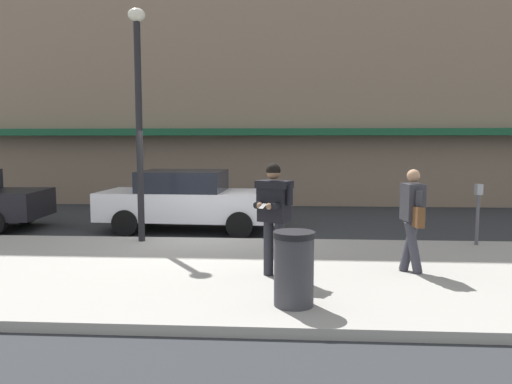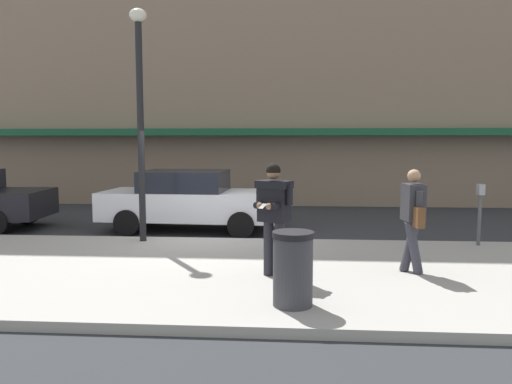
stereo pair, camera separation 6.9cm
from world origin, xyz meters
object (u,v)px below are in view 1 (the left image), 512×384
at_px(parked_sedan_mid, 189,200).
at_px(man_texting_on_phone, 274,207).
at_px(pedestrian_with_bag, 413,214).
at_px(trash_bin, 294,268).
at_px(parking_meter, 478,205).
at_px(street_lamp_post, 139,100).

relative_size(parked_sedan_mid, man_texting_on_phone, 2.54).
bearing_deg(pedestrian_with_bag, man_texting_on_phone, -170.77).
xyz_separation_m(man_texting_on_phone, trash_bin, (0.30, -1.41, -0.62)).
relative_size(man_texting_on_phone, trash_bin, 1.84).
xyz_separation_m(pedestrian_with_bag, trash_bin, (-1.94, -1.78, -0.47)).
distance_m(man_texting_on_phone, parking_meter, 4.94).
relative_size(street_lamp_post, parking_meter, 3.84).
height_order(pedestrian_with_bag, trash_bin, pedestrian_with_bag).
bearing_deg(parking_meter, trash_bin, -133.20).
height_order(man_texting_on_phone, trash_bin, man_texting_on_phone).
relative_size(parking_meter, trash_bin, 1.30).
distance_m(pedestrian_with_bag, trash_bin, 2.67).
bearing_deg(trash_bin, parking_meter, 46.80).
xyz_separation_m(street_lamp_post, trash_bin, (3.23, -4.04, -2.51)).
bearing_deg(parked_sedan_mid, street_lamp_post, -106.72).
height_order(parking_meter, trash_bin, parking_meter).
bearing_deg(pedestrian_with_bag, parking_meter, 50.65).
bearing_deg(man_texting_on_phone, trash_bin, -77.80).
xyz_separation_m(parked_sedan_mid, parking_meter, (6.45, -2.01, 0.18)).
distance_m(parked_sedan_mid, pedestrian_with_bag, 6.29).
bearing_deg(street_lamp_post, man_texting_on_phone, -41.96).
distance_m(parking_meter, trash_bin, 5.62).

